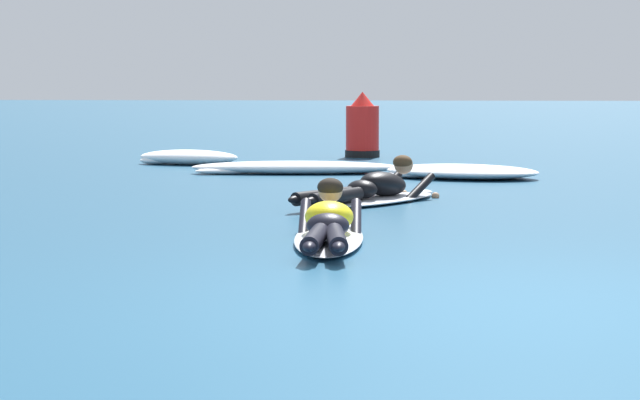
% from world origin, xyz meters
% --- Properties ---
extents(ground_plane, '(120.00, 120.00, 0.00)m').
position_xyz_m(ground_plane, '(0.00, 10.00, 0.00)').
color(ground_plane, navy).
extents(surfer_near, '(0.67, 2.66, 0.55)m').
position_xyz_m(surfer_near, '(-1.12, 2.60, 0.13)').
color(surfer_near, silver).
rests_on(surfer_near, ground).
extents(surfer_far, '(1.64, 2.34, 0.54)m').
position_xyz_m(surfer_far, '(-0.86, 5.83, 0.14)').
color(surfer_far, silver).
rests_on(surfer_far, ground).
extents(whitewater_front, '(2.99, 0.87, 0.18)m').
position_xyz_m(whitewater_front, '(-2.11, 9.90, 0.08)').
color(whitewater_front, white).
rests_on(whitewater_front, ground).
extents(whitewater_mid_left, '(2.33, 1.73, 0.19)m').
position_xyz_m(whitewater_mid_left, '(0.18, 9.31, 0.09)').
color(whitewater_mid_left, white).
rests_on(whitewater_mid_left, ground).
extents(whitewater_mid_right, '(1.70, 0.98, 0.23)m').
position_xyz_m(whitewater_mid_right, '(-3.97, 11.63, 0.11)').
color(whitewater_mid_right, white).
rests_on(whitewater_mid_right, ground).
extents(channel_marker_buoy, '(0.59, 0.59, 1.11)m').
position_xyz_m(channel_marker_buoy, '(-1.36, 13.69, 0.45)').
color(channel_marker_buoy, red).
rests_on(channel_marker_buoy, ground).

